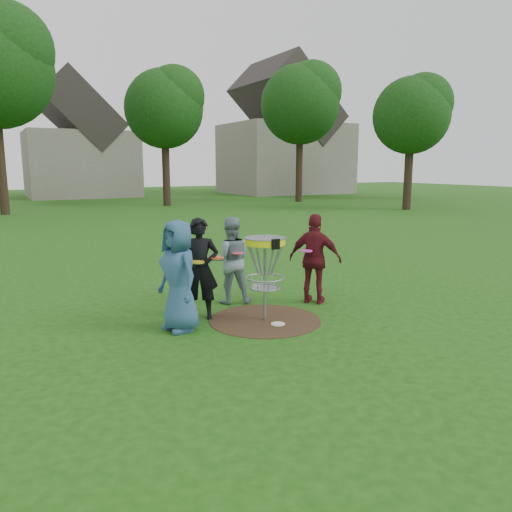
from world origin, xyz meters
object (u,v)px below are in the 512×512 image
player_black (200,269)px  disc_golf_basket (265,258)px  player_maroon (315,259)px  player_blue (179,276)px  player_grey (230,260)px

player_black → disc_golf_basket: bearing=-9.9°
player_maroon → player_blue: bearing=55.3°
player_blue → player_grey: bearing=115.2°
player_grey → player_black: bearing=55.4°
player_maroon → player_black: bearing=46.1°
player_black → disc_golf_basket: (0.86, -0.60, 0.20)m
player_blue → player_black: bearing=116.5°
player_blue → player_black: 0.64m
player_black → player_grey: (0.83, 0.61, -0.04)m
player_blue → player_grey: (1.33, 1.02, -0.06)m
player_maroon → disc_golf_basket: (-1.29, -0.48, 0.21)m
player_black → disc_golf_basket: player_black is taller
player_grey → player_maroon: 1.51m
player_black → player_grey: 1.03m
player_blue → player_grey: size_ratio=1.07×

